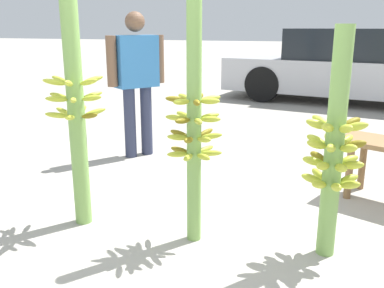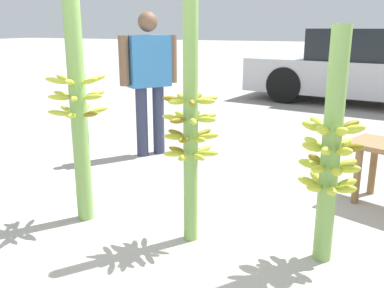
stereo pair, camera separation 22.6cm
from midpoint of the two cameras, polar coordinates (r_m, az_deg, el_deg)
name	(u,v)px [view 1 (the left image)]	position (r m, az deg, el deg)	size (l,w,h in m)	color
ground_plane	(186,246)	(2.93, -3.08, -13.53)	(80.00, 80.00, 0.00)	#9E998E
banana_stalk_left	(76,115)	(3.14, -17.18, 3.76)	(0.43, 0.42, 1.60)	#7AA851
banana_stalk_center	(194,127)	(2.75, -2.08, 2.28)	(0.37, 0.37, 1.59)	#7AA851
banana_stalk_right	(334,149)	(2.69, 16.15, -0.63)	(0.38, 0.38, 1.43)	#7AA851
vendor_person	(137,74)	(4.74, -8.77, 9.25)	(0.49, 0.61, 1.57)	#2D334C
parked_car	(350,67)	(8.78, 19.58, 9.68)	(4.69, 2.47, 1.38)	#B7B7BC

